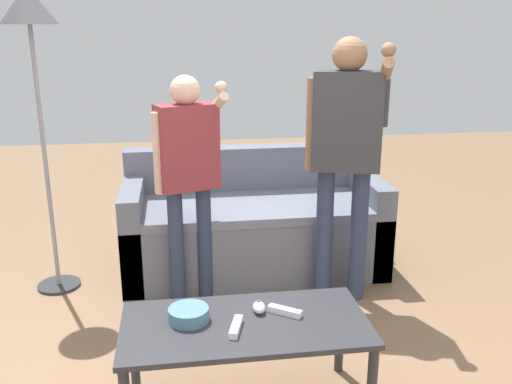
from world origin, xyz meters
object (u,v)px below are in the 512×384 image
(player_right, at_px, (346,141))
(player_left, at_px, (188,164))
(couch, at_px, (252,225))
(game_remote_wand_near, at_px, (285,311))
(game_remote_nunchuk, at_px, (259,307))
(floor_lamp, at_px, (30,31))
(coffee_table, at_px, (245,333))
(snack_bowl, at_px, (189,314))
(game_remote_wand_far, at_px, (236,327))

(player_right, height_order, player_left, player_right)
(player_right, bearing_deg, couch, 130.08)
(game_remote_wand_near, bearing_deg, game_remote_nunchuk, 162.10)
(couch, distance_m, floor_lamp, 1.93)
(floor_lamp, relative_size, game_remote_wand_near, 12.89)
(coffee_table, bearing_deg, player_right, 53.90)
(snack_bowl, relative_size, player_left, 0.13)
(snack_bowl, bearing_deg, game_remote_wand_far, -29.13)
(snack_bowl, bearing_deg, game_remote_nunchuk, 5.29)
(game_remote_nunchuk, distance_m, game_remote_wand_near, 0.12)
(game_remote_nunchuk, bearing_deg, game_remote_wand_near, -17.90)
(player_left, bearing_deg, game_remote_nunchuk, -75.25)
(game_remote_wand_far, bearing_deg, floor_lamp, 125.09)
(coffee_table, relative_size, player_left, 0.76)
(game_remote_wand_near, height_order, game_remote_wand_far, same)
(couch, height_order, game_remote_wand_near, couch)
(coffee_table, relative_size, player_right, 0.66)
(game_remote_nunchuk, height_order, player_left, player_left)
(player_left, height_order, game_remote_wand_far, player_left)
(couch, height_order, player_right, player_right)
(couch, distance_m, player_left, 0.88)
(floor_lamp, bearing_deg, game_remote_nunchuk, -49.17)
(player_right, bearing_deg, snack_bowl, -135.55)
(game_remote_wand_far, bearing_deg, snack_bowl, 150.87)
(couch, relative_size, player_left, 1.27)
(player_right, bearing_deg, game_remote_nunchuk, -125.50)
(coffee_table, height_order, game_remote_wand_far, game_remote_wand_far)
(floor_lamp, xyz_separation_m, player_right, (1.84, -0.41, -0.64))
(game_remote_nunchuk, xyz_separation_m, player_right, (0.67, 0.94, 0.56))
(snack_bowl, bearing_deg, couch, 72.10)
(snack_bowl, bearing_deg, player_right, 44.45)
(couch, xyz_separation_m, game_remote_wand_far, (-0.30, -1.66, 0.16))
(snack_bowl, distance_m, game_remote_wand_near, 0.43)
(snack_bowl, bearing_deg, coffee_table, -11.69)
(game_remote_wand_far, bearing_deg, player_right, 53.76)
(snack_bowl, relative_size, game_remote_wand_near, 1.20)
(player_right, bearing_deg, coffee_table, -126.10)
(game_remote_nunchuk, distance_m, player_left, 1.16)
(player_left, bearing_deg, couch, 45.77)
(floor_lamp, height_order, player_left, floor_lamp)
(game_remote_wand_near, xyz_separation_m, game_remote_wand_far, (-0.23, -0.10, -0.00))
(game_remote_wand_far, bearing_deg, player_left, 97.46)
(coffee_table, bearing_deg, game_remote_wand_far, -128.57)
(game_remote_nunchuk, bearing_deg, snack_bowl, -174.71)
(snack_bowl, xyz_separation_m, game_remote_wand_far, (0.20, -0.11, -0.01))
(snack_bowl, bearing_deg, game_remote_wand_near, -0.92)
(couch, distance_m, snack_bowl, 1.64)
(couch, xyz_separation_m, player_left, (-0.46, -0.47, 0.59))
(game_remote_nunchuk, bearing_deg, player_right, 54.50)
(game_remote_wand_near, relative_size, game_remote_wand_far, 0.92)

